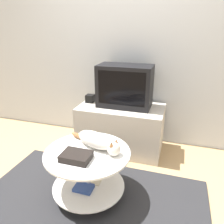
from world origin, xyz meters
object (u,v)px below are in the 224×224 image
at_px(dvd_box, 76,156).
at_px(cat, 97,141).
at_px(tv, 125,86).
at_px(speaker, 90,98).

relative_size(dvd_box, cat, 0.43).
xyz_separation_m(dvd_box, cat, (0.09, 0.23, 0.04)).
height_order(tv, speaker, tv).
height_order(speaker, dvd_box, speaker).
height_order(tv, cat, tv).
relative_size(tv, speaker, 6.44).
distance_m(speaker, cat, 0.99).
bearing_deg(dvd_box, cat, 67.52).
height_order(tv, dvd_box, tv).
distance_m(dvd_box, cat, 0.25).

